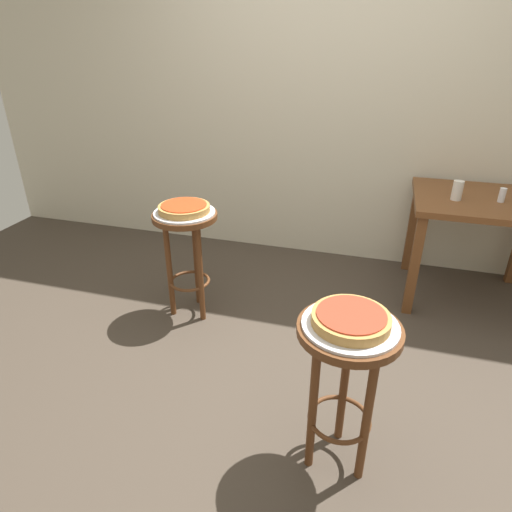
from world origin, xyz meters
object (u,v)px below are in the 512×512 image
object	(u,v)px
condiment_shaker	(502,195)
cup_near_edge	(457,190)
serving_plate_middle	(184,213)
pizza_middle	(184,208)
dining_table	(479,216)
stool_foreground	(346,365)
stool_middle	(187,241)
pizza_foreground	(351,319)
serving_plate_foreground	(350,325)

from	to	relation	value
condiment_shaker	cup_near_edge	bearing A→B (deg)	-172.62
serving_plate_middle	pizza_middle	world-z (taller)	pizza_middle
dining_table	serving_plate_middle	bearing A→B (deg)	-157.75
stool_foreground	serving_plate_middle	bearing A→B (deg)	140.41
stool_foreground	serving_plate_middle	distance (m)	1.40
serving_plate_middle	condiment_shaker	bearing A→B (deg)	20.06
dining_table	condiment_shaker	bearing A→B (deg)	-27.38
dining_table	cup_near_edge	world-z (taller)	cup_near_edge
stool_middle	pizza_middle	world-z (taller)	pizza_middle
stool_middle	serving_plate_middle	world-z (taller)	serving_plate_middle
stool_foreground	cup_near_edge	size ratio (longest dim) A/B	5.73
cup_near_edge	condiment_shaker	bearing A→B (deg)	7.38
pizza_foreground	condiment_shaker	world-z (taller)	condiment_shaker
pizza_foreground	stool_middle	xyz separation A→B (m)	(-1.07, 0.89, -0.22)
serving_plate_foreground	serving_plate_middle	size ratio (longest dim) A/B	0.97
dining_table	condiment_shaker	distance (m)	0.19
dining_table	cup_near_edge	distance (m)	0.27
pizza_foreground	condiment_shaker	size ratio (longest dim) A/B	3.27
pizza_foreground	cup_near_edge	world-z (taller)	cup_near_edge
stool_foreground	serving_plate_foreground	size ratio (longest dim) A/B	1.95
serving_plate_middle	cup_near_edge	size ratio (longest dim) A/B	3.03
pizza_foreground	serving_plate_middle	world-z (taller)	pizza_foreground
serving_plate_foreground	stool_middle	world-z (taller)	serving_plate_foreground
pizza_foreground	pizza_middle	xyz separation A→B (m)	(-1.07, 0.89, 0.00)
pizza_middle	cup_near_edge	size ratio (longest dim) A/B	2.52
serving_plate_middle	dining_table	bearing A→B (deg)	22.25
stool_foreground	pizza_middle	world-z (taller)	pizza_middle
stool_middle	pizza_middle	bearing A→B (deg)	0.00
serving_plate_foreground	stool_middle	distance (m)	1.40
stool_middle	serving_plate_middle	distance (m)	0.19
stool_middle	condiment_shaker	world-z (taller)	condiment_shaker
serving_plate_foreground	condiment_shaker	world-z (taller)	condiment_shaker
pizza_middle	serving_plate_foreground	bearing A→B (deg)	-39.59
pizza_middle	cup_near_edge	bearing A→B (deg)	22.03
serving_plate_foreground	serving_plate_middle	bearing A→B (deg)	140.41
pizza_foreground	condiment_shaker	distance (m)	1.75
serving_plate_foreground	dining_table	distance (m)	1.75
stool_middle	pizza_middle	distance (m)	0.22
stool_foreground	pizza_middle	distance (m)	1.41
stool_foreground	condiment_shaker	distance (m)	1.76
serving_plate_foreground	dining_table	bearing A→B (deg)	66.71
serving_plate_middle	dining_table	xyz separation A→B (m)	(1.76, 0.72, -0.10)
cup_near_edge	stool_middle	bearing A→B (deg)	-157.97
serving_plate_middle	pizza_middle	xyz separation A→B (m)	(0.00, 0.00, 0.03)
stool_middle	cup_near_edge	xyz separation A→B (m)	(1.58, 0.64, 0.27)
condiment_shaker	pizza_foreground	bearing A→B (deg)	-116.53
dining_table	cup_near_edge	xyz separation A→B (m)	(-0.18, -0.08, 0.18)
dining_table	pizza_middle	bearing A→B (deg)	-157.75
serving_plate_middle	cup_near_edge	xyz separation A→B (m)	(1.58, 0.64, 0.08)
pizza_foreground	dining_table	bearing A→B (deg)	66.71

